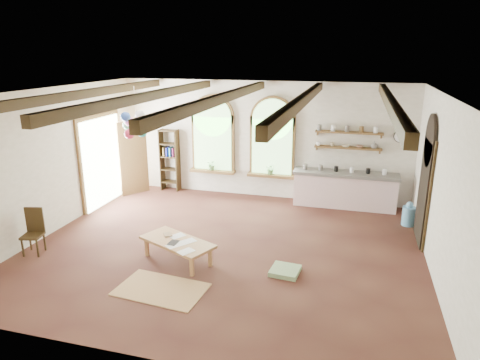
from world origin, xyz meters
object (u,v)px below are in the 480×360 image
(coffee_table, at_px, (177,243))
(side_chair, at_px, (34,241))
(kitchen_counter, at_px, (345,189))
(balloon_cluster, at_px, (136,125))

(coffee_table, height_order, side_chair, side_chair)
(kitchen_counter, bearing_deg, coffee_table, -127.00)
(side_chair, distance_m, balloon_cluster, 3.29)
(coffee_table, bearing_deg, side_chair, -171.16)
(balloon_cluster, bearing_deg, kitchen_counter, 25.19)
(kitchen_counter, xyz_separation_m, coffee_table, (-3.01, -4.00, -0.10))
(kitchen_counter, bearing_deg, side_chair, -143.20)
(kitchen_counter, xyz_separation_m, balloon_cluster, (-4.71, -2.21, 1.85))
(kitchen_counter, relative_size, coffee_table, 1.63)
(balloon_cluster, bearing_deg, side_chair, -119.12)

